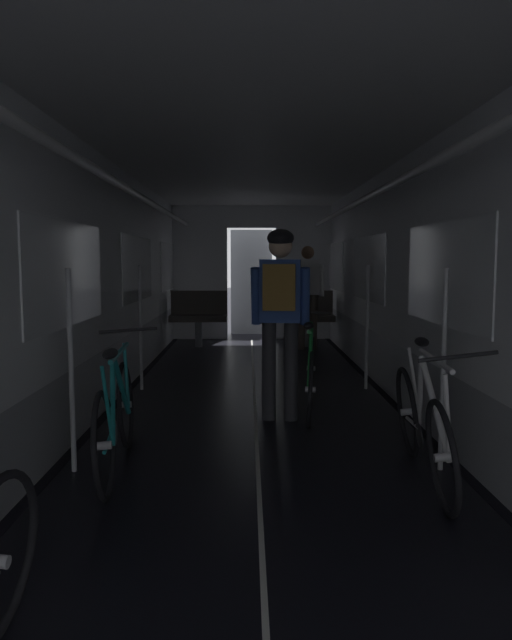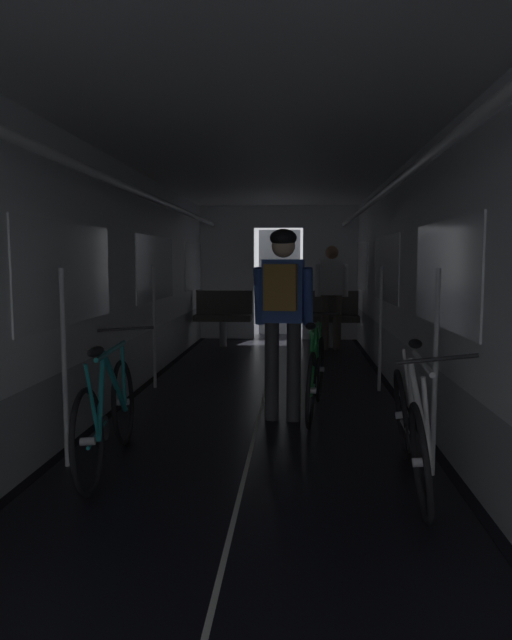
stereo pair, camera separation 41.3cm
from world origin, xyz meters
TOP-DOWN VIEW (x-y plane):
  - train_car_shell at (-0.00, 3.60)m, footprint 3.14×12.34m
  - bench_seat_far_left at (-0.90, 8.07)m, footprint 0.98×0.51m
  - bench_seat_far_right at (0.90, 8.07)m, footprint 0.98×0.51m
  - bicycle_teal at (-0.98, 2.12)m, footprint 0.44×1.69m
  - bicycle_white at (1.08, 1.90)m, footprint 0.44×1.69m
  - person_cyclist_aisle at (0.22, 3.39)m, footprint 0.55×0.41m
  - bicycle_green_in_aisle at (0.53, 3.66)m, footprint 0.44×1.69m
  - person_standing_near_bench at (0.90, 7.70)m, footprint 0.53×0.23m

SIDE VIEW (x-z plane):
  - bicycle_white at x=1.08m, z-range -0.10..0.86m
  - bicycle_teal at x=-0.98m, z-range -0.09..0.86m
  - bicycle_green_in_aisle at x=0.53m, z-range -0.09..0.85m
  - bench_seat_far_left at x=-0.90m, z-range 0.09..1.04m
  - bench_seat_far_right at x=0.90m, z-range 0.09..1.04m
  - person_standing_near_bench at x=0.90m, z-range 0.13..1.82m
  - person_cyclist_aisle at x=0.22m, z-range 0.21..1.94m
  - train_car_shell at x=0.00m, z-range 0.41..2.98m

